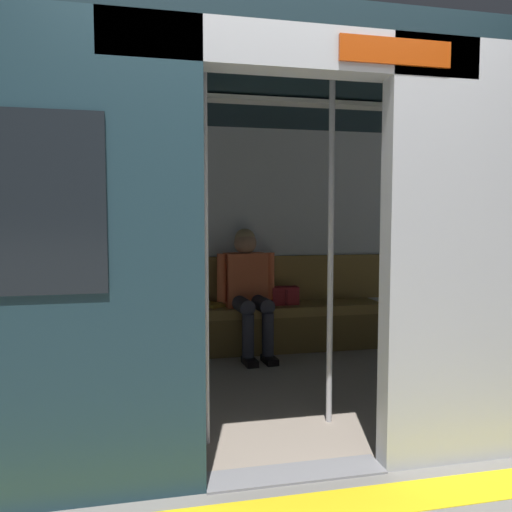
% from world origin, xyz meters
% --- Properties ---
extents(ground_plane, '(60.00, 60.00, 0.00)m').
position_xyz_m(ground_plane, '(0.00, 0.00, 0.00)').
color(ground_plane, gray).
extents(platform_edge_strip, '(8.00, 0.24, 0.01)m').
position_xyz_m(platform_edge_strip, '(0.00, 0.30, 0.00)').
color(platform_edge_strip, yellow).
rests_on(platform_edge_strip, ground_plane).
extents(train_car, '(6.40, 2.78, 2.26)m').
position_xyz_m(train_car, '(0.05, -1.21, 1.49)').
color(train_car, silver).
rests_on(train_car, ground_plane).
extents(bench_seat, '(3.07, 0.44, 0.44)m').
position_xyz_m(bench_seat, '(0.00, -2.27, 0.33)').
color(bench_seat, olive).
rests_on(bench_seat, ground_plane).
extents(person_seated, '(0.55, 0.70, 1.16)m').
position_xyz_m(person_seated, '(-0.21, -2.22, 0.66)').
color(person_seated, '#CC5933').
rests_on(person_seated, ground_plane).
extents(handbag, '(0.26, 0.15, 0.17)m').
position_xyz_m(handbag, '(-0.58, -2.31, 0.52)').
color(handbag, maroon).
rests_on(handbag, bench_seat).
extents(book, '(0.24, 0.27, 0.03)m').
position_xyz_m(book, '(0.11, -2.35, 0.45)').
color(book, gold).
rests_on(book, bench_seat).
extents(grab_pole_door, '(0.04, 0.04, 2.12)m').
position_xyz_m(grab_pole_door, '(0.39, -0.43, 1.06)').
color(grab_pole_door, silver).
rests_on(grab_pole_door, ground_plane).
extents(grab_pole_far, '(0.04, 0.04, 2.12)m').
position_xyz_m(grab_pole_far, '(-0.39, -0.57, 1.06)').
color(grab_pole_far, silver).
rests_on(grab_pole_far, ground_plane).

